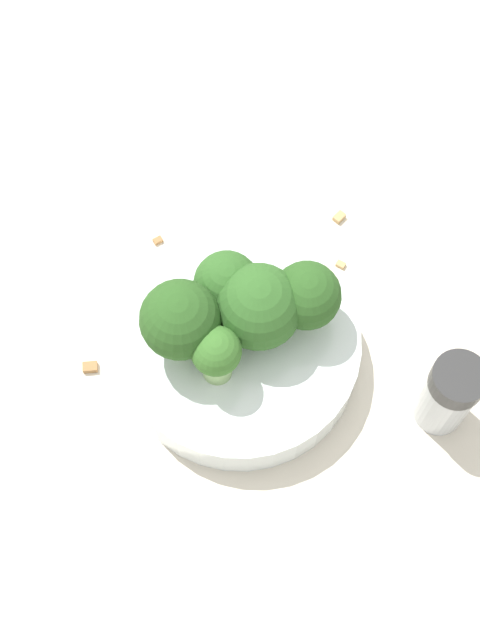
{
  "coord_description": "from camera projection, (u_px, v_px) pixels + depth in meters",
  "views": [
    {
      "loc": [
        0.14,
        0.18,
        0.58
      ],
      "look_at": [
        0.0,
        0.0,
        0.07
      ],
      "focal_mm": 50.0,
      "sensor_mm": 36.0,
      "label": 1
    }
  ],
  "objects": [
    {
      "name": "ground_plane",
      "position": [
        240.0,
        358.0,
        0.62
      ],
      "size": [
        3.0,
        3.0,
        0.0
      ],
      "primitive_type": "plane",
      "color": "beige"
    },
    {
      "name": "bowl",
      "position": [
        240.0,
        349.0,
        0.6
      ],
      "size": [
        0.16,
        0.16,
        0.03
      ],
      "primitive_type": "cylinder",
      "color": "silver",
      "rests_on": "ground_plane"
    },
    {
      "name": "broccoli_floret_0",
      "position": [
        263.0,
        312.0,
        0.56
      ],
      "size": [
        0.06,
        0.06,
        0.06
      ],
      "color": "#8EB770",
      "rests_on": "bowl"
    },
    {
      "name": "broccoli_floret_1",
      "position": [
        180.0,
        321.0,
        0.55
      ],
      "size": [
        0.05,
        0.05,
        0.06
      ],
      "color": "#7A9E5B",
      "rests_on": "bowl"
    },
    {
      "name": "broccoli_floret_2",
      "position": [
        216.0,
        354.0,
        0.55
      ],
      "size": [
        0.03,
        0.03,
        0.05
      ],
      "color": "#8EB770",
      "rests_on": "bowl"
    },
    {
      "name": "broccoli_floret_3",
      "position": [
        227.0,
        284.0,
        0.57
      ],
      "size": [
        0.04,
        0.04,
        0.05
      ],
      "color": "#8EB770",
      "rests_on": "bowl"
    },
    {
      "name": "broccoli_floret_4",
      "position": [
        306.0,
        297.0,
        0.57
      ],
      "size": [
        0.04,
        0.04,
        0.05
      ],
      "color": "#8EB770",
      "rests_on": "bowl"
    },
    {
      "name": "pepper_shaker",
      "position": [
        449.0,
        394.0,
        0.57
      ],
      "size": [
        0.03,
        0.03,
        0.07
      ],
      "color": "#B2B7BC",
      "rests_on": "ground_plane"
    },
    {
      "name": "almond_crumb_0",
      "position": [
        341.0,
        264.0,
        0.64
      ],
      "size": [
        0.01,
        0.01,
        0.01
      ],
      "primitive_type": "cube",
      "rotation": [
        0.0,
        0.0,
        1.95
      ],
      "color": "tan",
      "rests_on": "ground_plane"
    },
    {
      "name": "almond_crumb_1",
      "position": [
        90.0,
        366.0,
        0.61
      ],
      "size": [
        0.01,
        0.01,
        0.01
      ],
      "primitive_type": "cube",
      "rotation": [
        0.0,
        0.0,
        2.58
      ],
      "color": "olive",
      "rests_on": "ground_plane"
    },
    {
      "name": "almond_crumb_2",
      "position": [
        158.0,
        239.0,
        0.65
      ],
      "size": [
        0.01,
        0.01,
        0.01
      ],
      "primitive_type": "cube",
      "rotation": [
        0.0,
        0.0,
        3.01
      ],
      "color": "olive",
      "rests_on": "ground_plane"
    },
    {
      "name": "almond_crumb_3",
      "position": [
        340.0,
        216.0,
        0.66
      ],
      "size": [
        0.01,
        0.01,
        0.01
      ],
      "primitive_type": "cube",
      "rotation": [
        0.0,
        0.0,
        3.3
      ],
      "color": "tan",
      "rests_on": "ground_plane"
    }
  ]
}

